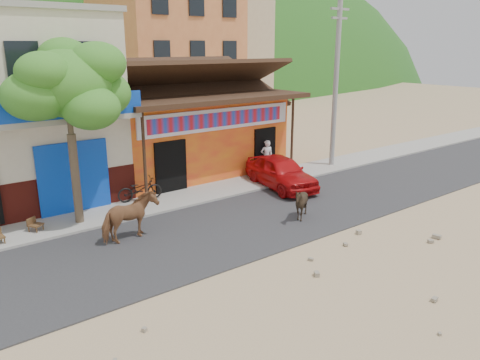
{
  "coord_description": "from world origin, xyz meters",
  "views": [
    {
      "loc": [
        -9.33,
        -9.27,
        5.85
      ],
      "look_at": [
        0.1,
        3.0,
        1.4
      ],
      "focal_mm": 35.0,
      "sensor_mm": 36.0,
      "label": 1
    }
  ],
  "objects_px": {
    "tree": "(71,134)",
    "pedestrian": "(267,157)",
    "cow_dark": "(301,203)",
    "red_car": "(281,172)",
    "utility_pole": "(336,83)",
    "cafe_chair_right": "(35,219)",
    "cow_tan": "(130,217)",
    "scooter": "(140,189)"
  },
  "relations": [
    {
      "from": "utility_pole",
      "to": "red_car",
      "type": "bearing_deg",
      "value": -165.2
    },
    {
      "from": "tree",
      "to": "pedestrian",
      "type": "xyz_separation_m",
      "value": [
        9.1,
        0.9,
        -2.21
      ]
    },
    {
      "from": "cow_tan",
      "to": "cafe_chair_right",
      "type": "height_order",
      "value": "cow_tan"
    },
    {
      "from": "utility_pole",
      "to": "scooter",
      "type": "relative_size",
      "value": 4.67
    },
    {
      "from": "cow_tan",
      "to": "pedestrian",
      "type": "xyz_separation_m",
      "value": [
        8.31,
        3.22,
        0.13
      ]
    },
    {
      "from": "cow_tan",
      "to": "cafe_chair_right",
      "type": "relative_size",
      "value": 2.18
    },
    {
      "from": "pedestrian",
      "to": "cafe_chair_right",
      "type": "distance_m",
      "value": 10.54
    },
    {
      "from": "tree",
      "to": "red_car",
      "type": "bearing_deg",
      "value": -6.9
    },
    {
      "from": "utility_pole",
      "to": "scooter",
      "type": "height_order",
      "value": "utility_pole"
    },
    {
      "from": "tree",
      "to": "cow_dark",
      "type": "height_order",
      "value": "tree"
    },
    {
      "from": "utility_pole",
      "to": "scooter",
      "type": "distance_m",
      "value": 10.78
    },
    {
      "from": "tree",
      "to": "cow_dark",
      "type": "relative_size",
      "value": 5.15
    },
    {
      "from": "cow_dark",
      "to": "red_car",
      "type": "distance_m",
      "value": 3.83
    },
    {
      "from": "cafe_chair_right",
      "to": "cow_dark",
      "type": "bearing_deg",
      "value": -64.32
    },
    {
      "from": "cow_dark",
      "to": "scooter",
      "type": "xyz_separation_m",
      "value": [
        -3.6,
        5.07,
        -0.05
      ]
    },
    {
      "from": "red_car",
      "to": "scooter",
      "type": "distance_m",
      "value": 5.91
    },
    {
      "from": "utility_pole",
      "to": "cafe_chair_right",
      "type": "height_order",
      "value": "utility_pole"
    },
    {
      "from": "cow_tan",
      "to": "pedestrian",
      "type": "relative_size",
      "value": 1.11
    },
    {
      "from": "tree",
      "to": "red_car",
      "type": "xyz_separation_m",
      "value": [
        8.26,
        -1.0,
        -2.4
      ]
    },
    {
      "from": "red_car",
      "to": "pedestrian",
      "type": "height_order",
      "value": "pedestrian"
    },
    {
      "from": "cow_tan",
      "to": "cafe_chair_right",
      "type": "xyz_separation_m",
      "value": [
        -2.19,
        2.37,
        -0.26
      ]
    },
    {
      "from": "tree",
      "to": "cafe_chair_right",
      "type": "relative_size",
      "value": 7.48
    },
    {
      "from": "red_car",
      "to": "cafe_chair_right",
      "type": "height_order",
      "value": "red_car"
    },
    {
      "from": "scooter",
      "to": "cafe_chair_right",
      "type": "xyz_separation_m",
      "value": [
        -4.04,
        -0.78,
        -0.05
      ]
    },
    {
      "from": "utility_pole",
      "to": "red_car",
      "type": "height_order",
      "value": "utility_pole"
    },
    {
      "from": "scooter",
      "to": "pedestrian",
      "type": "height_order",
      "value": "pedestrian"
    },
    {
      "from": "pedestrian",
      "to": "cafe_chair_right",
      "type": "relative_size",
      "value": 1.96
    },
    {
      "from": "red_car",
      "to": "pedestrian",
      "type": "distance_m",
      "value": 2.09
    },
    {
      "from": "cafe_chair_right",
      "to": "scooter",
      "type": "bearing_deg",
      "value": -24.06
    },
    {
      "from": "utility_pole",
      "to": "cow_tan",
      "type": "height_order",
      "value": "utility_pole"
    },
    {
      "from": "cow_dark",
      "to": "cafe_chair_right",
      "type": "height_order",
      "value": "cow_dark"
    },
    {
      "from": "utility_pole",
      "to": "pedestrian",
      "type": "relative_size",
      "value": 5.08
    },
    {
      "from": "red_car",
      "to": "cow_tan",
      "type": "bearing_deg",
      "value": -159.48
    },
    {
      "from": "utility_pole",
      "to": "red_car",
      "type": "xyz_separation_m",
      "value": [
        -4.54,
        -1.2,
        -3.4
      ]
    },
    {
      "from": "utility_pole",
      "to": "tree",
      "type": "bearing_deg",
      "value": -179.1
    },
    {
      "from": "cow_tan",
      "to": "red_car",
      "type": "height_order",
      "value": "cow_tan"
    },
    {
      "from": "tree",
      "to": "pedestrian",
      "type": "bearing_deg",
      "value": 5.65
    },
    {
      "from": "red_car",
      "to": "pedestrian",
      "type": "xyz_separation_m",
      "value": [
        0.84,
        1.9,
        0.18
      ]
    },
    {
      "from": "cafe_chair_right",
      "to": "cow_tan",
      "type": "bearing_deg",
      "value": -82.16
    },
    {
      "from": "pedestrian",
      "to": "red_car",
      "type": "bearing_deg",
      "value": 91.05
    },
    {
      "from": "red_car",
      "to": "tree",
      "type": "bearing_deg",
      "value": -176.44
    },
    {
      "from": "cow_dark",
      "to": "cafe_chair_right",
      "type": "xyz_separation_m",
      "value": [
        -7.63,
        4.3,
        -0.1
      ]
    }
  ]
}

